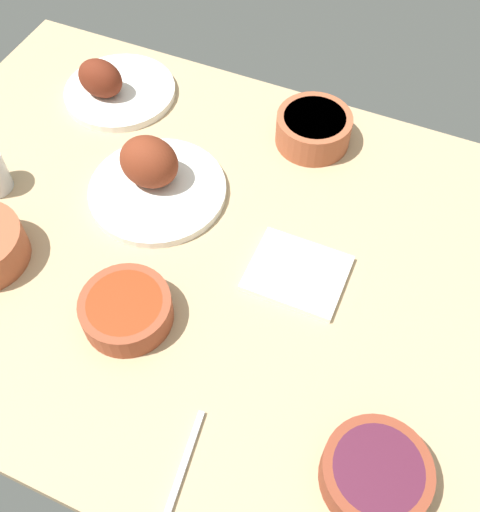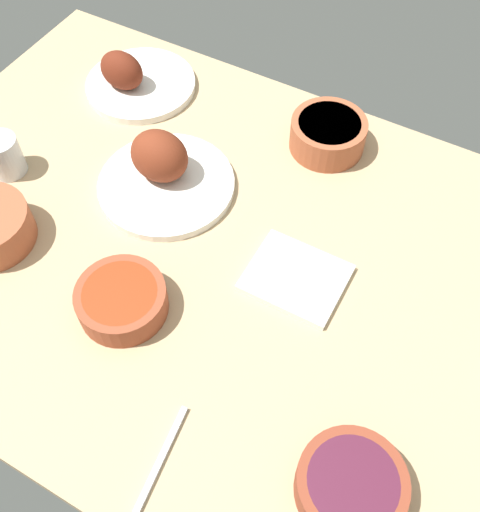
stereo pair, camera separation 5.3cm
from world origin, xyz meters
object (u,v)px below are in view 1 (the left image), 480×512
Objects in this scene: plate_center_main at (113,87)px; fork_loose at (181,472)px; bowl_onions at (375,473)px; bowl_soup at (313,128)px; folded_napkin at (297,273)px; bowl_sauce at (126,309)px; plate_near_viewer at (154,177)px.

fork_loose is at bearing 127.04° from plate_center_main.
bowl_onions is at bearing 143.34° from plate_center_main.
bowl_soup is 32.03cm from folded_napkin.
bowl_soup is at bearing -105.32° from bowl_sauce.
plate_near_viewer is 27.24cm from bowl_sauce.
plate_near_viewer is 1.74× the size of bowl_soup.
folded_napkin is (-30.85, 7.27, -2.75)cm from plate_near_viewer.
bowl_sauce is 0.82× the size of fork_loose.
bowl_sauce is (-29.03, 44.99, 0.22)cm from plate_center_main.
bowl_onions is at bearing 168.73° from bowl_sauce.
bowl_soup reaches higher than fork_loose.
fork_loose is at bearing 94.42° from bowl_soup.
plate_center_main is 57.45cm from folded_napkin.
bowl_onions is (-29.41, 57.78, -0.50)cm from bowl_soup.
bowl_sauce is 0.99× the size of bowl_onions.
bowl_sauce is (-8.95, 25.72, -0.63)cm from plate_near_viewer.
fork_loose is (-47.74, 63.25, -2.10)cm from plate_center_main.
bowl_soup is (-22.44, -23.52, 0.04)cm from plate_near_viewer.
plate_near_viewer is 1.59× the size of folded_napkin.
fork_loose is at bearing 85.04° from folded_napkin.
plate_near_viewer is 32.51cm from bowl_soup.
bowl_soup is 0.82× the size of fork_loose.
fork_loose is (-27.66, 43.98, -2.95)cm from plate_near_viewer.
bowl_onions is 26.19cm from fork_loose.
folded_napkin is at bearing 105.27° from bowl_soup.
plate_center_main is at bearing -27.53° from folded_napkin.
bowl_soup is 51.06cm from bowl_sauce.
bowl_onions is at bearing 127.88° from folded_napkin.
plate_near_viewer is 62.15cm from bowl_onions.
plate_center_main is at bearing 29.85° from fork_loose.
bowl_onions is 34.28cm from folded_napkin.
bowl_soup is 67.77cm from fork_loose.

